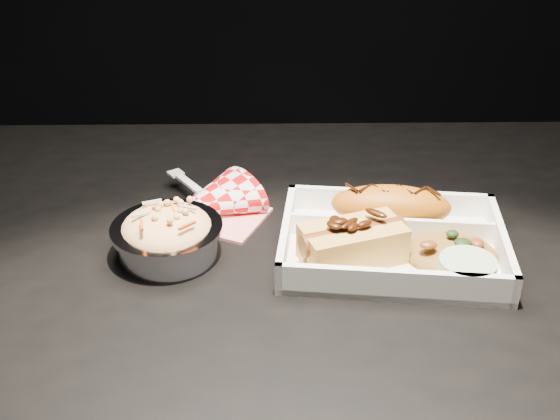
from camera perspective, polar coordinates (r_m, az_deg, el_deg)
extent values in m
cube|color=black|center=(0.81, 3.11, -5.07)|extent=(1.20, 0.80, 0.03)
cylinder|color=black|center=(1.40, -21.74, -9.30)|extent=(0.05, 0.05, 0.72)
cube|color=white|center=(0.81, 9.01, -3.40)|extent=(0.27, 0.21, 0.01)
cube|color=white|center=(0.88, 8.87, 0.47)|extent=(0.25, 0.04, 0.04)
cube|color=white|center=(0.74, 9.37, -6.09)|extent=(0.25, 0.04, 0.04)
cube|color=white|center=(0.81, 0.49, -2.10)|extent=(0.03, 0.18, 0.04)
cube|color=white|center=(0.82, 17.51, -2.87)|extent=(0.03, 0.18, 0.04)
cube|color=white|center=(0.83, 9.01, -1.70)|extent=(0.23, 0.03, 0.03)
ellipsoid|color=#B15B11|center=(0.85, 9.01, 0.33)|extent=(0.15, 0.07, 0.05)
cube|color=gold|center=(0.77, 6.46, -3.36)|extent=(0.11, 0.06, 0.04)
cube|color=gold|center=(0.79, 5.40, -2.10)|extent=(0.11, 0.06, 0.04)
cylinder|color=brown|center=(0.77, 5.95, -2.16)|extent=(0.12, 0.06, 0.03)
ellipsoid|color=olive|center=(0.80, 13.78, -2.79)|extent=(0.11, 0.10, 0.03)
cylinder|color=#A9C192|center=(0.76, 14.93, -4.90)|extent=(0.06, 0.06, 0.03)
cylinder|color=silver|center=(0.81, -9.10, -2.57)|extent=(0.11, 0.11, 0.04)
cylinder|color=silver|center=(0.80, -9.20, -1.45)|extent=(0.13, 0.13, 0.01)
ellipsoid|color=beige|center=(0.80, -9.20, -1.45)|extent=(0.10, 0.10, 0.04)
cube|color=red|center=(0.88, -5.02, -0.55)|extent=(0.14, 0.13, 0.00)
cone|color=red|center=(0.88, -5.68, 0.66)|extent=(0.15, 0.14, 0.10)
cube|color=white|center=(0.92, -7.44, 2.18)|extent=(0.04, 0.05, 0.00)
cube|color=white|center=(0.95, -8.47, 2.97)|extent=(0.03, 0.03, 0.00)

